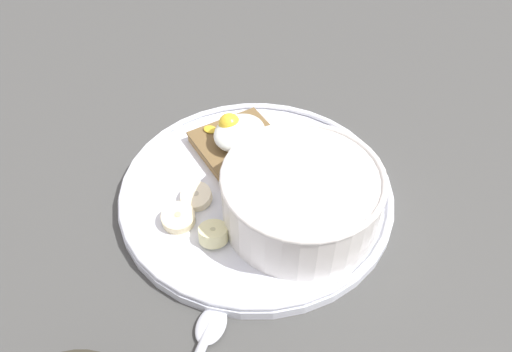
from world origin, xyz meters
The scene contains 9 objects.
ground_plane centered at (0.00, 0.00, 1.00)cm, with size 120.00×120.00×2.00cm, color #454543.
plate centered at (0.00, 0.00, 2.80)cm, with size 27.11×27.11×1.60cm.
oatmeal_bowl centered at (-0.16, 5.30, 5.84)cm, with size 14.67×14.67×5.70cm.
toast_slice centered at (-3.44, -5.01, 3.70)cm, with size 10.90×10.90×1.25cm.
poached_egg centered at (-3.41, -5.20, 5.54)cm, with size 5.81×7.01×3.11cm.
banana_slice_front centered at (7.71, -3.03, 3.61)cm, with size 4.46×4.48×1.42cm.
banana_slice_left centered at (4.72, -3.59, 3.58)cm, with size 3.19×3.08×1.45cm.
banana_slice_back centered at (7.13, 0.85, 3.80)cm, with size 3.93×3.90×1.84cm.
spoon centered at (15.33, 6.92, 2.40)cm, with size 10.63×5.32×0.80cm.
Camera 1 is at (25.97, 21.08, 39.55)cm, focal length 35.00 mm.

